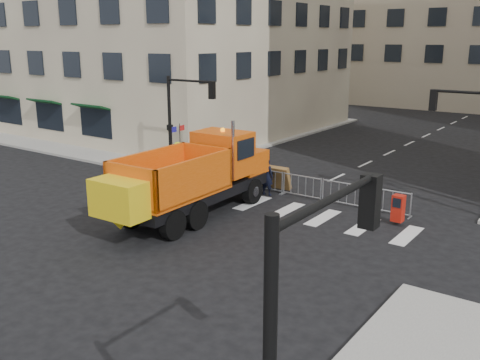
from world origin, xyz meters
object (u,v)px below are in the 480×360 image
Objects in this scene: cop_a at (267,177)px; newspaper_box at (398,208)px; cop_b at (248,175)px; plow_truck at (191,176)px; cop_c at (257,177)px; worker at (179,159)px.

newspaper_box is at bearing 173.60° from cop_a.
cop_b is at bearing -2.09° from cop_a.
plow_truck reaches higher than cop_b.
plow_truck is 4.65m from cop_b.
cop_a is 1.10× the size of cop_c.
newspaper_box is (12.12, -0.30, -0.39)m from worker.
cop_a is 0.97× the size of worker.
cop_a is 5.49m from worker.
cop_b is at bearing -63.73° from cop_c.
newspaper_box is (7.23, -0.50, -0.13)m from cop_c.
cop_b reaches higher than newspaper_box.
cop_c is at bearing -4.61° from plow_truck.
cop_a reaches higher than cop_c.
worker is 1.70× the size of newspaper_box.
plow_truck is 5.56× the size of worker.
worker is (-4.63, 4.34, -0.70)m from plow_truck.
cop_b is 4.39m from worker.
plow_truck is at bearing -70.30° from worker.
cop_c is at bearing 179.09° from newspaper_box.
cop_a is 1.66× the size of newspaper_box.
worker is (-4.89, -0.20, 0.26)m from cop_c.
cop_a is (0.85, 4.54, -0.87)m from plow_truck.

